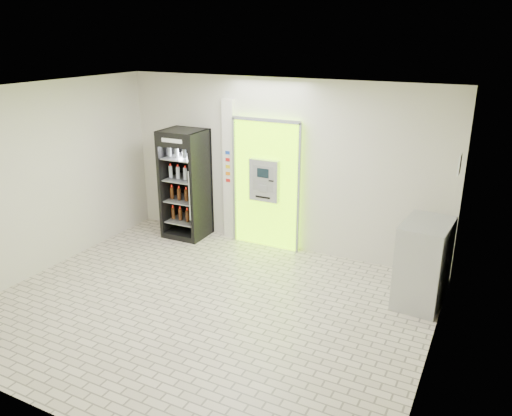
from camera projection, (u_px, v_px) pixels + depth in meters
The scene contains 7 objects.
ground at pixel (205, 307), 7.09m from camera, with size 6.00×6.00×0.00m, color beige.
room_shell at pixel (201, 183), 6.48m from camera, with size 6.00×6.00×6.00m.
atm_assembly at pixel (267, 183), 8.82m from camera, with size 1.30×0.24×2.33m.
pillar at pixel (229, 171), 9.14m from camera, with size 0.22×0.11×2.60m.
beverage_cooler at pixel (186, 186), 9.33m from camera, with size 0.78×0.73×2.04m.
steel_cabinet at pixel (423, 263), 7.05m from camera, with size 0.69×0.97×1.23m.
exit_sign at pixel (460, 164), 6.30m from camera, with size 0.02×0.22×0.26m.
Camera 1 is at (3.46, -5.22, 3.69)m, focal length 35.00 mm.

